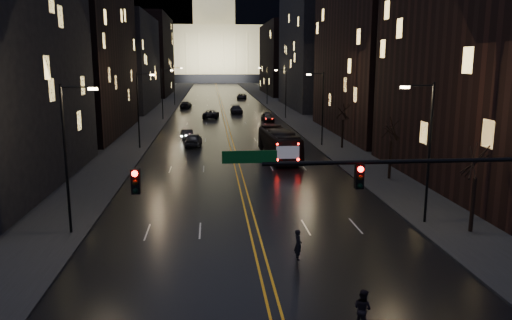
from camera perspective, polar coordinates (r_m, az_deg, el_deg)
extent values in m
plane|color=black|center=(22.09, 2.00, -16.40)|extent=(900.00, 900.00, 0.00)
cube|color=black|center=(149.79, -4.25, 7.25)|extent=(20.00, 320.00, 0.02)
cube|color=black|center=(150.21, -9.63, 7.16)|extent=(8.00, 320.00, 0.16)
cube|color=black|center=(150.67, 1.13, 7.33)|extent=(8.00, 320.00, 0.16)
cube|color=orange|center=(149.79, -4.25, 7.26)|extent=(0.62, 320.00, 0.01)
cube|color=black|center=(75.81, -19.86, 13.40)|extent=(12.00, 30.00, 28.00)
cube|color=black|center=(112.95, -14.87, 10.71)|extent=(12.00, 34.00, 20.00)
cube|color=black|center=(160.50, -12.05, 11.58)|extent=(12.00, 40.00, 24.00)
cube|color=black|center=(45.93, 26.25, 12.28)|extent=(12.00, 26.00, 24.00)
cube|color=black|center=(113.91, 6.89, 12.51)|extent=(12.00, 34.00, 26.00)
cube|color=black|center=(161.15, 3.27, 11.45)|extent=(12.00, 40.00, 22.00)
cube|color=black|center=(269.56, -4.71, 9.41)|extent=(90.00, 50.00, 4.00)
cube|color=#E9D387|center=(269.49, -4.76, 12.38)|extent=(80.00, 36.00, 24.00)
cylinder|color=#F6E49E|center=(270.66, -4.83, 16.62)|extent=(22.00, 22.00, 16.00)
cylinder|color=black|center=(21.39, 16.90, -0.15)|extent=(12.00, 0.18, 0.18)
cube|color=black|center=(20.19, -13.58, -2.38)|extent=(0.35, 0.30, 1.00)
cube|color=black|center=(20.85, 11.70, -1.87)|extent=(0.35, 0.30, 1.00)
sphere|color=#FF0705|center=(19.94, -13.70, -1.52)|extent=(0.24, 0.24, 0.24)
sphere|color=#FF0705|center=(20.61, 11.89, -1.04)|extent=(0.24, 0.24, 0.24)
cube|color=#053F14|center=(19.83, -0.74, 0.36)|extent=(2.20, 0.06, 0.50)
cylinder|color=black|center=(32.88, 19.17, 0.53)|extent=(0.16, 0.16, 9.00)
cylinder|color=black|center=(32.04, 18.18, 8.09)|extent=(1.80, 0.10, 0.10)
cube|color=#FFD899|center=(31.70, 16.66, 7.97)|extent=(0.50, 0.25, 0.15)
cylinder|color=black|center=(31.15, -20.91, -0.15)|extent=(0.16, 0.16, 9.00)
cylinder|color=black|center=(30.42, -19.83, 7.85)|extent=(1.80, 0.10, 0.10)
cube|color=#FFD899|center=(30.21, -18.15, 7.74)|extent=(0.50, 0.25, 0.15)
cylinder|color=black|center=(61.21, 7.63, 5.72)|extent=(0.16, 0.16, 9.00)
cylinder|color=black|center=(60.76, 6.89, 9.77)|extent=(1.80, 0.10, 0.10)
cube|color=#FFD899|center=(60.58, 6.05, 9.69)|extent=(0.50, 0.25, 0.15)
cylinder|color=black|center=(60.30, -13.32, 5.44)|extent=(0.16, 0.16, 9.00)
cylinder|color=black|center=(59.92, -12.64, 9.56)|extent=(1.80, 0.10, 0.10)
cube|color=#FFD899|center=(59.82, -11.77, 9.50)|extent=(0.50, 0.25, 0.15)
cylinder|color=black|center=(90.62, 3.43, 7.55)|extent=(0.16, 0.16, 9.00)
cylinder|color=black|center=(90.32, 2.89, 10.27)|extent=(1.80, 0.10, 0.10)
cube|color=#FFD899|center=(90.20, 2.31, 10.21)|extent=(0.50, 0.25, 0.15)
cylinder|color=black|center=(90.01, -10.68, 7.35)|extent=(0.16, 0.16, 9.00)
cylinder|color=black|center=(89.75, -10.19, 10.11)|extent=(1.80, 0.10, 0.10)
cube|color=#FFD899|center=(89.68, -9.61, 10.06)|extent=(0.50, 0.25, 0.15)
cylinder|color=black|center=(120.32, 1.28, 8.46)|extent=(0.16, 0.16, 9.00)
cylinder|color=black|center=(120.09, 0.86, 10.51)|extent=(1.80, 0.10, 0.10)
cube|color=#FFD899|center=(120.00, 0.42, 10.46)|extent=(0.50, 0.25, 0.15)
cylinder|color=black|center=(119.86, -9.34, 8.31)|extent=(0.16, 0.16, 9.00)
cylinder|color=black|center=(119.67, -8.97, 10.37)|extent=(1.80, 0.10, 0.10)
cube|color=#FFD899|center=(119.62, -8.53, 10.34)|extent=(0.50, 0.25, 0.15)
cylinder|color=black|center=(32.62, 23.51, -4.83)|extent=(0.24, 0.24, 3.50)
cylinder|color=black|center=(45.03, 15.06, -0.05)|extent=(0.24, 0.24, 3.50)
cylinder|color=black|center=(60.08, 9.84, 2.91)|extent=(0.24, 0.24, 3.50)
imported|color=black|center=(53.05, 2.67, 1.79)|extent=(3.40, 11.45, 3.15)
imported|color=black|center=(61.59, -7.16, 2.32)|extent=(2.15, 4.91, 1.65)
imported|color=black|center=(67.54, -7.91, 2.95)|extent=(1.95, 4.25, 1.35)
imported|color=black|center=(92.06, -5.17, 5.26)|extent=(3.23, 5.93, 1.58)
imported|color=black|center=(113.14, -8.03, 6.29)|extent=(2.60, 5.47, 1.54)
imported|color=black|center=(58.18, 2.10, 1.82)|extent=(2.10, 4.76, 1.52)
imported|color=black|center=(86.31, 1.35, 4.91)|extent=(2.04, 4.68, 1.57)
imported|color=black|center=(100.18, -2.25, 5.78)|extent=(2.42, 5.55, 1.59)
imported|color=black|center=(139.10, -1.65, 7.29)|extent=(3.16, 5.78, 1.54)
imported|color=black|center=(26.54, 4.83, -9.61)|extent=(0.46, 0.64, 1.64)
imported|color=black|center=(20.62, 12.08, -16.27)|extent=(0.81, 0.88, 1.60)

